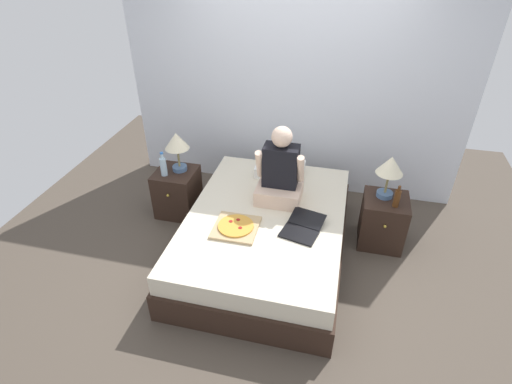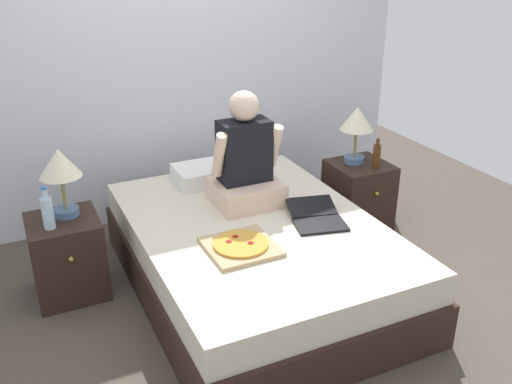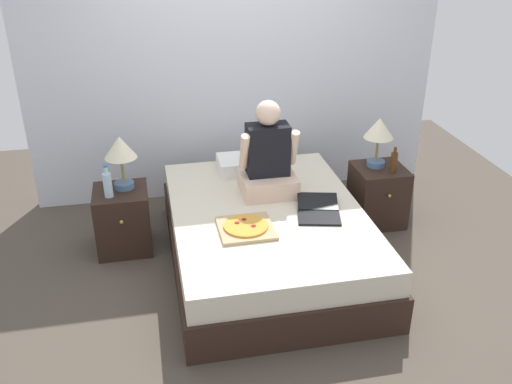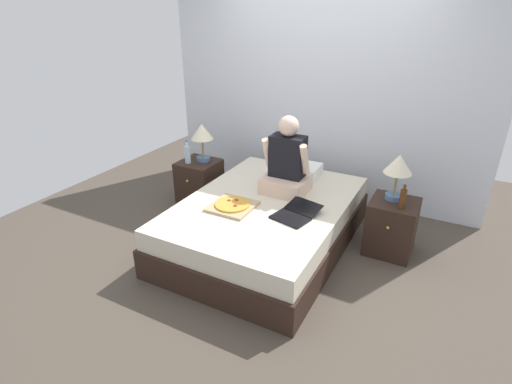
{
  "view_description": "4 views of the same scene",
  "coord_description": "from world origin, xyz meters",
  "views": [
    {
      "loc": [
        2.94,
        -2.3,
        2.18
      ],
      "look_at": [
        0.08,
        -0.15,
        0.71
      ],
      "focal_mm": 50.0,
      "sensor_mm": 36.0,
      "label": 1
    },
    {
      "loc": [
        1.58,
        -2.53,
        2.55
      ],
      "look_at": [
        0.11,
        0.02,
        0.68
      ],
      "focal_mm": 28.0,
      "sensor_mm": 36.0,
      "label": 2
    },
    {
      "loc": [
        -0.24,
        -3.7,
        2.49
      ],
      "look_at": [
        -0.13,
        -0.19,
        0.64
      ],
      "focal_mm": 40.0,
      "sensor_mm": 36.0,
      "label": 3
    },
    {
      "loc": [
        -0.31,
        -3.05,
        3.01
      ],
      "look_at": [
        0.01,
        -0.06,
        0.75
      ],
      "focal_mm": 35.0,
      "sensor_mm": 36.0,
      "label": 4
    }
  ],
  "objects": [
    {
      "name": "ground_plane",
      "position": [
        0.0,
        0.0,
        0.0
      ],
      "size": [
        5.86,
        5.86,
        0.0
      ],
      "primitive_type": "plane",
      "color": "tan"
    },
    {
      "name": "wall_back",
      "position": [
        0.0,
        1.38,
        1.25
      ],
      "size": [
        3.86,
        0.12,
        2.5
      ],
      "primitive_type": "cube",
      "color": "silver",
      "rests_on": "ground"
    },
    {
      "name": "bed",
      "position": [
        0.0,
        0.0,
        0.23
      ],
      "size": [
        1.56,
        2.05,
        0.47
      ],
      "color": "black",
      "rests_on": "ground"
    },
    {
      "name": "nightstand_left",
      "position": [
        -1.11,
        0.54,
        0.28
      ],
      "size": [
        0.44,
        0.47,
        0.56
      ],
      "color": "black",
      "rests_on": "ground"
    },
    {
      "name": "lamp_on_left_nightstand",
      "position": [
        -1.07,
        0.59,
        0.89
      ],
      "size": [
        0.26,
        0.26,
        0.45
      ],
      "color": "#4C6B93",
      "rests_on": "nightstand_left"
    },
    {
      "name": "water_bottle",
      "position": [
        -1.19,
        0.45,
        0.67
      ],
      "size": [
        0.07,
        0.07,
        0.28
      ],
      "color": "silver",
      "rests_on": "nightstand_left"
    },
    {
      "name": "nightstand_right",
      "position": [
        1.11,
        0.54,
        0.28
      ],
      "size": [
        0.44,
        0.47,
        0.56
      ],
      "color": "black",
      "rests_on": "ground"
    },
    {
      "name": "lamp_on_right_nightstand",
      "position": [
        1.08,
        0.59,
        0.89
      ],
      "size": [
        0.26,
        0.26,
        0.45
      ],
      "color": "#4C6B93",
      "rests_on": "nightstand_right"
    },
    {
      "name": "beer_bottle",
      "position": [
        1.18,
        0.44,
        0.66
      ],
      "size": [
        0.06,
        0.06,
        0.23
      ],
      "color": "#512D14",
      "rests_on": "nightstand_right"
    },
    {
      "name": "pillow",
      "position": [
        0.12,
        0.74,
        0.53
      ],
      "size": [
        0.52,
        0.34,
        0.12
      ],
      "primitive_type": "cube",
      "color": "white",
      "rests_on": "bed"
    },
    {
      "name": "person_seated",
      "position": [
        0.03,
        0.26,
        0.75
      ],
      "size": [
        0.47,
        0.4,
        0.78
      ],
      "color": "beige",
      "rests_on": "bed"
    },
    {
      "name": "laptop",
      "position": [
        0.33,
        -0.2,
        0.49
      ],
      "size": [
        0.38,
        0.46,
        0.07
      ],
      "color": "black",
      "rests_on": "bed"
    },
    {
      "name": "pizza_box",
      "position": [
        -0.26,
        -0.47,
        0.48
      ],
      "size": [
        0.49,
        0.49,
        0.05
      ],
      "color": "tan",
      "rests_on": "bed"
    }
  ]
}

